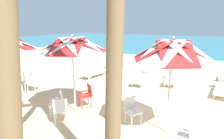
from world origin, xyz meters
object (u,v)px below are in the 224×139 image
beach_umbrella_0 (172,52)px  sun_lounger_0 (224,88)px  sun_lounger_2 (142,77)px  beach_ball (219,79)px  plastic_chair_4 (61,109)px  plastic_chair_0 (132,109)px  plastic_chair_5 (33,81)px  beach_umbrella_2 (8,45)px  plastic_chair_7 (22,81)px  sun_lounger_1 (172,78)px  plastic_chair_3 (87,94)px  plastic_chair_1 (186,136)px  plastic_chair_2 (58,102)px  sun_lounger_3 (96,72)px  plastic_chair_6 (16,95)px  beach_umbrella_1 (72,45)px

beach_umbrella_0 → sun_lounger_0: 5.04m
sun_lounger_2 → beach_ball: 4.31m
beach_umbrella_0 → plastic_chair_4: bearing=-161.7°
plastic_chair_0 → sun_lounger_0: (2.78, 4.27, -0.22)m
plastic_chair_0 → plastic_chair_5: size_ratio=1.00×
beach_umbrella_0 → beach_umbrella_2: beach_umbrella_0 is taller
plastic_chair_7 → sun_lounger_1: plastic_chair_7 is taller
plastic_chair_3 → sun_lounger_2: 3.96m
plastic_chair_1 → beach_ball: size_ratio=2.94×
plastic_chair_2 → sun_lounger_2: size_ratio=0.40×
plastic_chair_3 → plastic_chair_5: bearing=174.6°
sun_lounger_3 → sun_lounger_0: bearing=0.7°
plastic_chair_1 → sun_lounger_2: (-2.68, 5.06, -0.22)m
plastic_chair_1 → plastic_chair_6: same height
plastic_chair_0 → plastic_chair_6: (-4.30, -0.83, 0.00)m
beach_umbrella_1 → plastic_chair_2: 1.98m
sun_lounger_0 → sun_lounger_1: same height
plastic_chair_5 → beach_umbrella_1: bearing=-15.0°
beach_umbrella_0 → sun_lounger_2: size_ratio=1.28×
plastic_chair_1 → plastic_chair_5: bearing=167.4°
beach_umbrella_1 → plastic_chair_6: (-2.16, -0.73, -1.88)m
plastic_chair_2 → beach_umbrella_0: bearing=10.0°
beach_umbrella_0 → sun_lounger_1: (-0.63, 4.90, -2.08)m
plastic_chair_1 → sun_lounger_0: (1.12, 5.08, -0.22)m
sun_lounger_1 → beach_umbrella_1: bearing=-117.2°
plastic_chair_1 → plastic_chair_3: 3.84m
sun_lounger_3 → plastic_chair_0: bearing=-47.4°
beach_ball → plastic_chair_1: bearing=-98.4°
plastic_chair_0 → plastic_chair_6: bearing=-169.0°
plastic_chair_3 → beach_umbrella_2: bearing=-165.9°
plastic_chair_2 → beach_umbrella_1: bearing=57.4°
plastic_chair_5 → sun_lounger_3: plastic_chair_5 is taller
plastic_chair_3 → sun_lounger_0: (4.76, 3.86, -0.22)m
plastic_chair_1 → beach_ball: 7.28m
plastic_chair_0 → beach_ball: bearing=67.0°
plastic_chair_4 → sun_lounger_2: bearing=79.7°
plastic_chair_1 → beach_umbrella_2: 6.97m
plastic_chair_0 → plastic_chair_2: same height
sun_lounger_2 → sun_lounger_0: bearing=0.3°
plastic_chair_4 → plastic_chair_7: same height
beach_umbrella_2 → plastic_chair_5: beach_umbrella_2 is taller
plastic_chair_5 → plastic_chair_7: 0.51m
plastic_chair_4 → sun_lounger_0: (4.77, 5.27, -0.22)m
plastic_chair_2 → plastic_chair_5: size_ratio=1.00×
sun_lounger_1 → plastic_chair_4: bearing=-112.3°
sun_lounger_2 → beach_umbrella_0: bearing=-63.6°
plastic_chair_3 → beach_ball: 7.61m
plastic_chair_3 → sun_lounger_0: size_ratio=0.39×
plastic_chair_1 → sun_lounger_3: bearing=137.8°
plastic_chair_1 → beach_ball: plastic_chair_1 is taller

